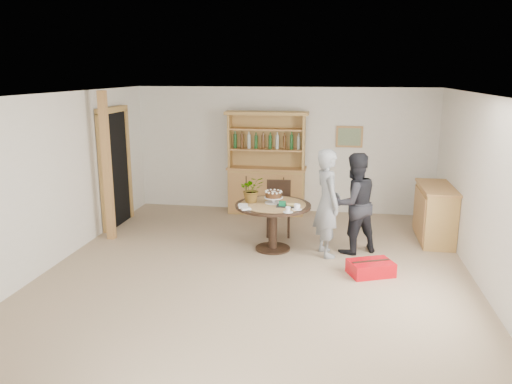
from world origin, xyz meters
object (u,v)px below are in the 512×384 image
(dining_table, at_px, (273,213))
(adult_person, at_px, (354,203))
(hutch, at_px, (267,179))
(teen_boy, at_px, (327,203))
(red_suitcase, at_px, (371,268))
(sideboard, at_px, (435,213))
(dining_chair, at_px, (279,204))

(dining_table, relative_size, adult_person, 0.75)
(hutch, xyz_separation_m, adult_person, (1.66, -2.04, 0.11))
(teen_boy, distance_m, adult_person, 0.45)
(teen_boy, height_order, red_suitcase, teen_boy)
(adult_person, xyz_separation_m, red_suitcase, (0.24, -0.90, -0.70))
(hutch, bearing_deg, red_suitcase, -57.18)
(red_suitcase, bearing_deg, hutch, 100.37)
(teen_boy, bearing_deg, sideboard, -81.76)
(dining_table, distance_m, teen_boy, 0.89)
(sideboard, relative_size, red_suitcase, 1.78)
(dining_table, relative_size, dining_chair, 1.27)
(hutch, distance_m, teen_boy, 2.56)
(dining_table, bearing_deg, red_suitcase, -28.48)
(teen_boy, bearing_deg, adult_person, -85.53)
(teen_boy, xyz_separation_m, red_suitcase, (0.65, -0.71, -0.74))
(dining_chair, relative_size, teen_boy, 0.56)
(dining_chair, distance_m, adult_person, 1.49)
(hutch, bearing_deg, teen_boy, -60.70)
(sideboard, xyz_separation_m, adult_person, (-1.38, -0.80, 0.32))
(hutch, height_order, dining_chair, hutch)
(hutch, height_order, dining_table, hutch)
(dining_chair, xyz_separation_m, adult_person, (1.26, -0.74, 0.26))
(sideboard, distance_m, adult_person, 1.63)
(sideboard, height_order, red_suitcase, sideboard)
(hutch, xyz_separation_m, sideboard, (3.04, -1.24, -0.22))
(adult_person, bearing_deg, teen_boy, -4.83)
(sideboard, height_order, adult_person, adult_person)
(dining_table, xyz_separation_m, dining_chair, (-0.01, 0.83, -0.07))
(hutch, xyz_separation_m, red_suitcase, (1.90, -2.94, -0.59))
(sideboard, xyz_separation_m, teen_boy, (-1.79, -0.99, 0.36))
(dining_table, relative_size, red_suitcase, 1.70)
(adult_person, bearing_deg, red_suitcase, 74.88)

